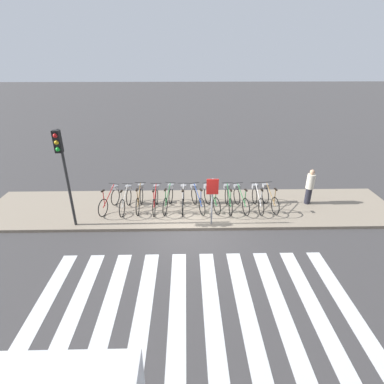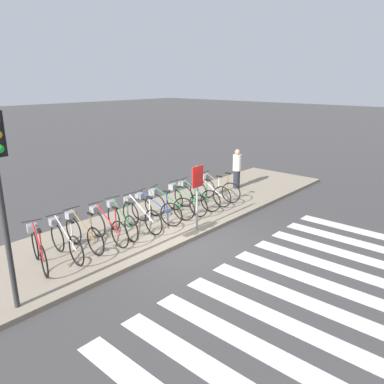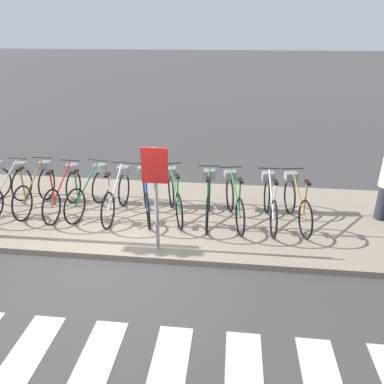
{
  "view_description": "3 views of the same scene",
  "coord_description": "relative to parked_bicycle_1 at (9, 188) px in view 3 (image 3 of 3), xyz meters",
  "views": [
    {
      "loc": [
        -0.19,
        -9.57,
        6.16
      ],
      "look_at": [
        0.03,
        1.17,
        1.07
      ],
      "focal_mm": 28.0,
      "sensor_mm": 36.0,
      "label": 1
    },
    {
      "loc": [
        -6.87,
        -6.28,
        4.28
      ],
      "look_at": [
        0.58,
        0.33,
        1.28
      ],
      "focal_mm": 35.0,
      "sensor_mm": 36.0,
      "label": 2
    },
    {
      "loc": [
        1.99,
        -5.27,
        3.77
      ],
      "look_at": [
        1.22,
        1.56,
        0.69
      ],
      "focal_mm": 35.0,
      "sensor_mm": 36.0,
      "label": 3
    }
  ],
  "objects": [
    {
      "name": "parked_bicycle_10",
      "position": [
        5.47,
        0.0,
        0.0
      ],
      "size": [
        0.46,
        1.75,
        1.07
      ],
      "color": "black",
      "rests_on": "sidewalk"
    },
    {
      "name": "parked_bicycle_7",
      "position": [
        3.54,
        0.08,
        0.0
      ],
      "size": [
        0.67,
        1.67,
        1.07
      ],
      "color": "black",
      "rests_on": "sidewalk"
    },
    {
      "name": "parked_bicycle_3",
      "position": [
        1.22,
        0.02,
        0.0
      ],
      "size": [
        0.46,
        1.75,
        1.07
      ],
      "color": "black",
      "rests_on": "sidewalk"
    },
    {
      "name": "parked_bicycle_8",
      "position": [
        4.25,
        0.0,
        0.0
      ],
      "size": [
        0.46,
        1.75,
        1.07
      ],
      "color": "black",
      "rests_on": "sidewalk"
    },
    {
      "name": "parked_bicycle_4",
      "position": [
        1.76,
        0.09,
        0.0
      ],
      "size": [
        0.5,
        1.73,
        1.07
      ],
      "color": "black",
      "rests_on": "sidewalk"
    },
    {
      "name": "parked_bicycle_5",
      "position": [
        2.37,
        -0.0,
        0.0
      ],
      "size": [
        0.46,
        1.75,
        1.07
      ],
      "color": "black",
      "rests_on": "sidewalk"
    },
    {
      "name": "parked_bicycle_2",
      "position": [
        0.56,
        0.12,
        0.0
      ],
      "size": [
        0.46,
        1.75,
        1.07
      ],
      "color": "black",
      "rests_on": "sidewalk"
    },
    {
      "name": "sidewalk",
      "position": [
        2.7,
        0.15,
        -0.52
      ],
      "size": [
        17.22,
        3.39,
        0.12
      ],
      "color": "gray",
      "rests_on": "ground_plane"
    },
    {
      "name": "parked_bicycle_1",
      "position": [
        0.0,
        0.0,
        0.0
      ],
      "size": [
        0.46,
        1.75,
        1.07
      ],
      "color": "black",
      "rests_on": "sidewalk"
    },
    {
      "name": "parked_bicycle_9",
      "position": [
        4.77,
        -0.01,
        0.0
      ],
      "size": [
        0.53,
        1.72,
        1.07
      ],
      "color": "black",
      "rests_on": "sidewalk"
    },
    {
      "name": "parked_bicycle_11",
      "position": [
        5.99,
        0.05,
        0.0
      ],
      "size": [
        0.47,
        1.73,
        1.07
      ],
      "color": "black",
      "rests_on": "sidewalk"
    },
    {
      "name": "parked_bicycle_6",
      "position": [
        2.96,
        0.04,
        0.0
      ],
      "size": [
        0.64,
        1.69,
        1.07
      ],
      "color": "black",
      "rests_on": "sidewalk"
    },
    {
      "name": "ground_plane",
      "position": [
        2.7,
        -1.54,
        -0.58
      ],
      "size": [
        120.0,
        120.0,
        0.0
      ],
      "primitive_type": "plane",
      "color": "#423F3F"
    },
    {
      "name": "sign_post",
      "position": [
        3.46,
        -1.25,
        0.82
      ],
      "size": [
        0.44,
        0.07,
        1.88
      ],
      "color": "#99999E",
      "rests_on": "sidewalk"
    }
  ]
}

